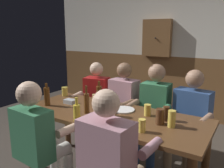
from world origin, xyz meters
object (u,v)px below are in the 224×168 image
bottle_1 (99,94)px  bottle_2 (77,112)px  pint_glass_5 (147,110)px  pint_glass_7 (65,91)px  pint_glass_1 (142,126)px  wall_dart_cabinet (157,38)px  pint_glass_2 (111,109)px  bottle_0 (47,96)px  pint_glass_6 (172,119)px  plate_0 (123,110)px  pint_glass_8 (102,103)px  person_1 (121,104)px  table_candle (94,97)px  person_2 (153,109)px  person_4 (39,135)px  person_3 (189,117)px  person_0 (95,100)px  pint_glass_4 (102,107)px  condiment_caddy (70,101)px  pint_glass_3 (160,117)px  pint_glass_0 (166,114)px  dining_table (111,123)px  person_5 (111,159)px  bottle_3 (87,103)px

bottle_1 → bottle_2: bottle_1 is taller
pint_glass_5 → pint_glass_7: bearing=174.7°
pint_glass_1 → pint_glass_7: (-1.40, 0.53, 0.00)m
wall_dart_cabinet → pint_glass_2: bearing=-79.0°
bottle_0 → pint_glass_6: size_ratio=1.71×
pint_glass_6 → plate_0: bearing=164.4°
pint_glass_5 → pint_glass_8: pint_glass_5 is taller
bottle_2 → bottle_1: bearing=103.9°
person_1 → table_candle: (-0.22, -0.32, 0.14)m
pint_glass_6 → pint_glass_8: pint_glass_6 is taller
person_2 → plate_0: 0.51m
person_2 → person_4: (-0.64, -1.27, -0.01)m
person_1 → plate_0: size_ratio=4.91×
pint_glass_8 → person_3: bearing=29.6°
table_candle → pint_glass_7: bearing=-175.6°
person_0 → pint_glass_1: 1.47m
person_0 → pint_glass_8: size_ratio=10.62×
person_4 → pint_glass_4: person_4 is taller
plate_0 → bottle_2: bearing=-115.1°
condiment_caddy → pint_glass_3: (1.18, -0.05, 0.05)m
bottle_1 → pint_glass_0: bottle_1 is taller
pint_glass_1 → pint_glass_3: size_ratio=0.77×
dining_table → bottle_2: size_ratio=8.62×
pint_glass_3 → bottle_0: bearing=-173.4°
pint_glass_2 → wall_dart_cabinet: (-0.47, 2.39, 0.66)m
bottle_0 → person_5: bearing=-22.0°
bottle_1 → pint_glass_2: bearing=-39.8°
person_1 → pint_glass_1: size_ratio=10.45×
table_candle → pint_glass_6: size_ratio=0.50×
table_candle → bottle_1: size_ratio=0.29×
table_candle → plate_0: (0.52, -0.15, -0.03)m
pint_glass_5 → pint_glass_2: bearing=-144.9°
person_1 → person_5: (0.65, -1.28, 0.01)m
person_2 → person_3: (0.45, 0.00, -0.01)m
dining_table → pint_glass_6: (0.67, -0.00, 0.18)m
person_4 → pint_glass_7: bearing=123.5°
pint_glass_1 → person_3: bearing=77.3°
table_candle → bottle_0: bottle_0 is taller
pint_glass_6 → pint_glass_7: (-1.59, 0.28, -0.02)m
bottle_0 → person_1: bearing=54.5°
dining_table → bottle_3: bottle_3 is taller
pint_glass_6 → pint_glass_7: 1.61m
pint_glass_4 → table_candle: bearing=137.3°
bottle_1 → person_3: bearing=21.2°
dining_table → pint_glass_8: size_ratio=18.05×
condiment_caddy → pint_glass_8: bearing=11.3°
person_3 → pint_glass_6: size_ratio=7.66×
pint_glass_8 → bottle_1: bearing=137.2°
dining_table → wall_dart_cabinet: bearing=100.2°
person_0 → person_2: person_2 is taller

